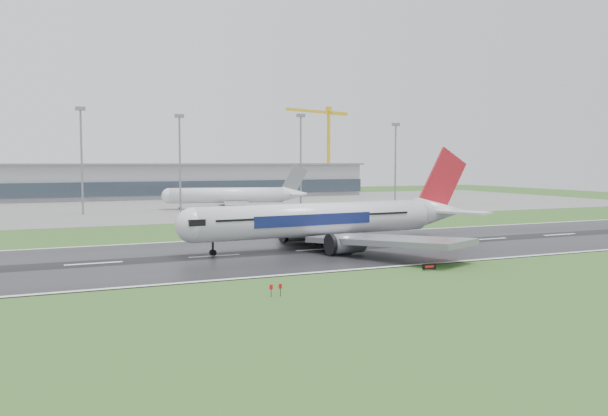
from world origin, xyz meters
name	(u,v)px	position (x,y,z in m)	size (l,w,h in m)	color
ground	(214,256)	(0.00, 0.00, 0.00)	(520.00, 520.00, 0.00)	#2A541E
runway	(214,256)	(0.00, 0.00, 0.05)	(400.00, 45.00, 0.10)	black
apron	(121,208)	(0.00, 125.00, 0.04)	(400.00, 130.00, 0.08)	slate
terminal	(103,182)	(0.00, 185.00, 7.50)	(240.00, 36.00, 15.00)	gray
main_airliner	(337,199)	(24.78, 2.07, 9.40)	(63.01, 60.01, 18.60)	silver
parked_airliner	(233,187)	(35.47, 104.41, 7.66)	(51.69, 48.13, 15.15)	silver
tower_crane	(329,150)	(118.76, 200.00, 22.97)	(46.69, 2.55, 45.95)	gold
runway_sign	(429,267)	(26.21, -26.62, 0.52)	(2.30, 0.26, 1.04)	black
floodmast_2	(82,163)	(-14.57, 100.00, 16.12)	(0.64, 0.64, 32.24)	gray
floodmast_3	(180,165)	(16.01, 100.00, 15.44)	(0.64, 0.64, 30.87)	gray
floodmast_4	(301,163)	(59.38, 100.00, 16.15)	(0.64, 0.64, 32.30)	gray
floodmast_5	(395,166)	(98.81, 100.00, 15.02)	(0.64, 0.64, 30.05)	gray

